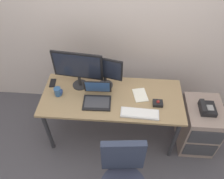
# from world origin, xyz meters

# --- Properties ---
(ground_plane) EXTENTS (8.00, 8.00, 0.00)m
(ground_plane) POSITION_xyz_m (0.00, 0.00, 0.00)
(ground_plane) COLOR #49474F
(back_wall) EXTENTS (6.00, 0.10, 2.80)m
(back_wall) POSITION_xyz_m (0.00, 0.69, 1.40)
(back_wall) COLOR beige
(back_wall) RESTS_ON ground
(desk) EXTENTS (1.63, 0.68, 0.74)m
(desk) POSITION_xyz_m (0.00, 0.00, 0.66)
(desk) COLOR #987C56
(desk) RESTS_ON ground
(file_cabinet) EXTENTS (0.42, 0.53, 0.66)m
(file_cabinet) POSITION_xyz_m (1.08, -0.04, 0.33)
(file_cabinet) COLOR gray
(file_cabinet) RESTS_ON ground
(desk_phone) EXTENTS (0.17, 0.20, 0.09)m
(desk_phone) POSITION_xyz_m (1.07, -0.06, 0.70)
(desk_phone) COLOR black
(desk_phone) RESTS_ON file_cabinet
(monitor_main) EXTENTS (0.57, 0.18, 0.48)m
(monitor_main) POSITION_xyz_m (-0.40, 0.16, 1.02)
(monitor_main) COLOR #262628
(monitor_main) RESTS_ON desk
(monitor_side) EXTENTS (0.41, 0.18, 0.41)m
(monitor_side) POSITION_xyz_m (-0.09, 0.18, 0.97)
(monitor_side) COLOR #262628
(monitor_side) RESTS_ON desk
(keyboard) EXTENTS (0.42, 0.15, 0.03)m
(keyboard) POSITION_xyz_m (0.31, -0.23, 0.75)
(keyboard) COLOR silver
(keyboard) RESTS_ON desk
(laptop) EXTENTS (0.32, 0.29, 0.23)m
(laptop) POSITION_xyz_m (-0.16, -0.06, 0.79)
(laptop) COLOR black
(laptop) RESTS_ON desk
(trackball_mouse) EXTENTS (0.11, 0.09, 0.07)m
(trackball_mouse) POSITION_xyz_m (0.52, -0.08, 0.76)
(trackball_mouse) COLOR black
(trackball_mouse) RESTS_ON desk
(coffee_mug) EXTENTS (0.09, 0.08, 0.10)m
(coffee_mug) POSITION_xyz_m (-0.62, -0.01, 0.79)
(coffee_mug) COLOR #2F5689
(coffee_mug) RESTS_ON desk
(paper_notepad) EXTENTS (0.19, 0.24, 0.01)m
(paper_notepad) POSITION_xyz_m (0.32, 0.04, 0.74)
(paper_notepad) COLOR white
(paper_notepad) RESTS_ON desk
(cell_phone) EXTENTS (0.08, 0.15, 0.01)m
(cell_phone) POSITION_xyz_m (-0.74, 0.17, 0.74)
(cell_phone) COLOR black
(cell_phone) RESTS_ON desk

